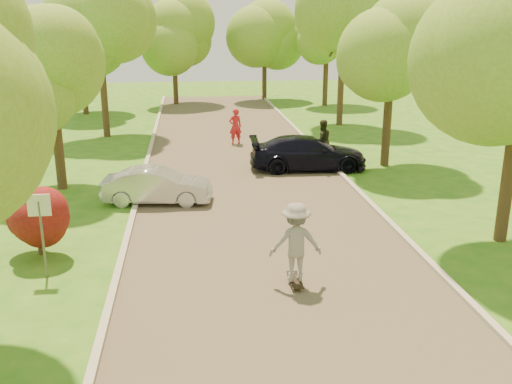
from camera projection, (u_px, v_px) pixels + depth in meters
name	position (u px, v px, depth m)	size (l,w,h in m)	color
ground	(306.00, 350.00, 11.16)	(100.00, 100.00, 0.00)	#2A6F1A
road	(257.00, 215.00, 18.76)	(8.00, 60.00, 0.01)	#4C4438
curb_left	(132.00, 219.00, 18.28)	(0.18, 60.00, 0.12)	#B2AD9E
curb_right	(376.00, 209.00, 19.20)	(0.18, 60.00, 0.12)	#B2AD9E
street_sign	(40.00, 218.00, 13.84)	(0.55, 0.06, 2.17)	#59595E
red_shrub	(36.00, 217.00, 15.35)	(1.70, 1.70, 1.95)	#382619
tree_l_midb	(55.00, 66.00, 20.44)	(4.30, 4.20, 6.62)	#382619
tree_l_far	(103.00, 33.00, 29.73)	(4.92, 4.80, 7.79)	#382619
tree_r_midb	(396.00, 52.00, 23.78)	(4.51, 4.40, 7.01)	#382619
tree_r_far	(347.00, 25.00, 33.08)	(5.33, 5.20, 8.34)	#382619
tree_bg_a	(83.00, 33.00, 37.10)	(5.12, 5.00, 7.72)	#382619
tree_bg_b	(330.00, 28.00, 40.87)	(5.12, 5.00, 7.95)	#382619
tree_bg_c	(176.00, 35.00, 41.67)	(4.92, 4.80, 7.33)	#382619
tree_bg_d	(267.00, 30.00, 44.28)	(5.12, 5.00, 7.72)	#382619
silver_sedan	(157.00, 186.00, 19.88)	(1.32, 3.77, 1.24)	#B0B0B5
dark_sedan	(308.00, 153.00, 24.30)	(2.02, 4.96, 1.44)	black
longboard	(295.00, 280.00, 13.88)	(0.31, 1.01, 0.12)	black
skateboarder	(296.00, 242.00, 13.59)	(1.26, 0.73, 1.95)	gray
person_striped	(235.00, 127.00, 29.15)	(0.67, 0.44, 1.83)	red
person_olive	(322.00, 141.00, 25.61)	(0.92, 0.72, 1.90)	#2C2F1C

